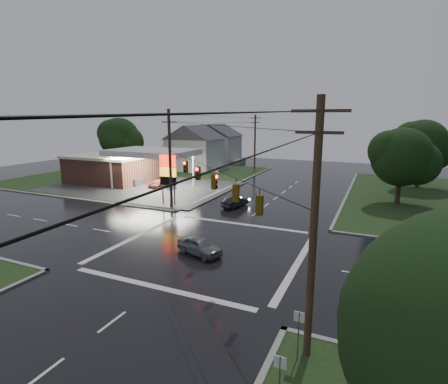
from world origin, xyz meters
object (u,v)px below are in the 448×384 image
at_px(tree_nw_behind, 120,138).
at_px(tree_ne_far, 423,145).
at_px(utility_pole_n, 255,143).
at_px(car_north, 235,202).
at_px(gas_station, 119,166).
at_px(car_crossing, 199,246).
at_px(pylon_sign, 168,171).
at_px(utility_pole_nw, 170,158).
at_px(house_far, 217,143).
at_px(tree_ne_near, 403,157).
at_px(utility_pole_se, 314,230).
at_px(house_near, 195,147).
at_px(car_pump, 158,183).

distance_m(tree_nw_behind, tree_ne_far, 51.15).
height_order(utility_pole_n, car_north, utility_pole_n).
distance_m(gas_station, car_crossing, 33.08).
relative_size(pylon_sign, tree_nw_behind, 0.60).
bearing_deg(car_north, utility_pole_nw, 40.99).
bearing_deg(pylon_sign, utility_pole_n, 87.92).
relative_size(house_far, tree_ne_near, 1.23).
bearing_deg(pylon_sign, house_far, 106.98).
xyz_separation_m(house_far, tree_nw_behind, (-11.89, -18.01, 1.77)).
xyz_separation_m(utility_pole_n, car_crossing, (9.33, -39.28, -4.81)).
height_order(gas_station, tree_ne_far, tree_ne_far).
relative_size(tree_ne_far, car_crossing, 2.56).
distance_m(utility_pole_se, car_crossing, 13.67).
xyz_separation_m(house_near, car_crossing, (20.78, -37.28, -3.75)).
bearing_deg(car_crossing, house_far, 41.85).
distance_m(gas_station, tree_nw_behind, 13.63).
relative_size(utility_pole_n, tree_ne_near, 1.17).
bearing_deg(pylon_sign, utility_pole_nw, -45.00).
height_order(pylon_sign, house_far, house_far).
relative_size(utility_pole_nw, tree_ne_near, 1.22).
xyz_separation_m(utility_pole_se, car_north, (-12.57, 22.33, -5.11)).
bearing_deg(utility_pole_nw, tree_ne_far, 42.59).
bearing_deg(utility_pole_n, pylon_sign, -92.08).
bearing_deg(car_pump, utility_pole_se, -51.97).
distance_m(house_far, car_crossing, 54.01).
height_order(gas_station, house_far, house_far).
xyz_separation_m(house_near, tree_ne_far, (38.10, -2.01, 1.77)).
distance_m(utility_pole_se, car_north, 26.13).
distance_m(tree_nw_behind, car_pump, 20.37).
xyz_separation_m(utility_pole_se, car_pump, (-27.22, 28.37, -5.12)).
bearing_deg(car_pump, house_near, 94.91).
height_order(pylon_sign, tree_ne_near, tree_ne_near).
bearing_deg(car_crossing, tree_ne_near, -13.57).
relative_size(house_near, house_far, 1.00).
xyz_separation_m(house_near, tree_ne_near, (35.09, -14.01, 1.16)).
relative_size(gas_station, house_far, 2.37).
relative_size(car_north, car_crossing, 0.97).
relative_size(utility_pole_se, house_near, 1.00).
xyz_separation_m(tree_ne_far, car_crossing, (-17.32, -35.28, -5.53)).
bearing_deg(tree_nw_behind, car_north, -29.15).
distance_m(car_crossing, car_pump, 26.72).
xyz_separation_m(utility_pole_se, house_near, (-30.45, 45.50, -1.32)).
bearing_deg(utility_pole_n, utility_pole_nw, -90.00).
relative_size(utility_pole_se, utility_pole_n, 1.05).
height_order(tree_ne_far, car_north, tree_ne_far).
distance_m(utility_pole_se, tree_ne_far, 44.16).
xyz_separation_m(pylon_sign, utility_pole_nw, (1.00, -1.00, 1.71)).
bearing_deg(house_far, tree_nw_behind, -123.44).
bearing_deg(tree_ne_far, utility_pole_nw, -137.41).
bearing_deg(tree_ne_far, utility_pole_se, -99.98).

